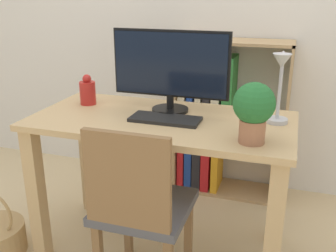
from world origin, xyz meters
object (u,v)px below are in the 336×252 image
Objects in this scene: chair at (140,206)px; bookshelf at (212,120)px; keyboard at (165,119)px; potted_plant at (254,109)px; monitor at (170,67)px; desk_lamp at (280,82)px; vase at (88,92)px.

bookshelf is at bearing 79.69° from chair.
potted_plant is at bearing -19.80° from keyboard.
potted_plant is 1.08m from bookshelf.
desk_lamp is (0.53, -0.07, -0.02)m from monitor.
potted_plant is at bearing -17.78° from vase.
potted_plant is at bearing -110.01° from desk_lamp.
bookshelf is at bearing 81.78° from monitor.
vase is (-0.48, 0.14, 0.06)m from keyboard.
vase reaches higher than chair.
monitor reaches higher than potted_plant.
potted_plant is at bearing -34.44° from monitor.
chair is (0.46, -0.43, -0.36)m from vase.
chair is at bearing -161.86° from potted_plant.
vase is at bearing 162.22° from potted_plant.
desk_lamp is 0.32× the size of bookshelf.
potted_plant is at bearing -69.75° from bookshelf.
keyboard is 0.42m from chair.
monitor is 3.64× the size of vase.
bookshelf reaches higher than potted_plant.
potted_plant is (-0.08, -0.23, -0.06)m from desk_lamp.
chair is (-0.44, -0.14, -0.44)m from potted_plant.
keyboard is 0.32× the size of bookshelf.
monitor is 0.57× the size of bookshelf.
vase is 0.16× the size of bookshelf.
chair is (-0.52, -0.37, -0.50)m from desk_lamp.
bookshelf is (-0.43, 0.72, -0.45)m from desk_lamp.
desk_lamp is at bearing -7.94° from monitor.
monitor reaches higher than vase.
vase is at bearing -130.00° from bookshelf.
potted_plant reaches higher than chair.
desk_lamp is (0.99, -0.06, 0.13)m from vase.
keyboard is at bearing 80.46° from chair.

